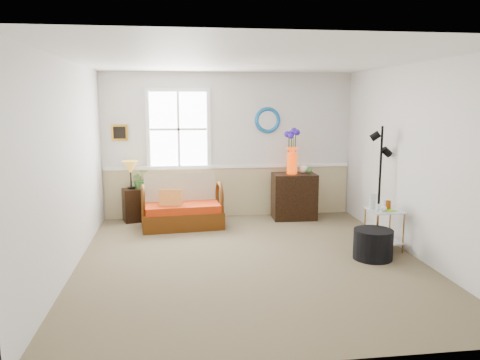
{
  "coord_description": "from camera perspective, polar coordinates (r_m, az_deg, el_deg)",
  "views": [
    {
      "loc": [
        -0.92,
        -5.88,
        2.1
      ],
      "look_at": [
        -0.09,
        0.35,
        1.03
      ],
      "focal_mm": 35.0,
      "sensor_mm": 36.0,
      "label": 1
    }
  ],
  "objects": [
    {
      "name": "chair_rail",
      "position": [
        8.49,
        -1.32,
        1.66
      ],
      "size": [
        4.46,
        0.04,
        0.06
      ],
      "primitive_type": "cube",
      "color": "white",
      "rests_on": "walls"
    },
    {
      "name": "mirror",
      "position": [
        8.53,
        3.37,
        7.29
      ],
      "size": [
        0.47,
        0.07,
        0.47
      ],
      "primitive_type": "torus",
      "rotation": [
        1.57,
        0.0,
        0.0
      ],
      "color": "#1876BF",
      "rests_on": "walls"
    },
    {
      "name": "floor",
      "position": [
        6.32,
        1.23,
        -9.76
      ],
      "size": [
        4.5,
        5.0,
        0.01
      ],
      "primitive_type": "cube",
      "color": "#837558",
      "rests_on": "ground"
    },
    {
      "name": "table_lamp",
      "position": [
        8.29,
        -13.17,
        0.58
      ],
      "size": [
        0.32,
        0.32,
        0.5
      ],
      "primitive_type": null,
      "rotation": [
        0.0,
        0.0,
        0.18
      ],
      "color": "gold",
      "rests_on": "lamp_stand"
    },
    {
      "name": "cabinet",
      "position": [
        8.43,
        6.61,
        -1.98
      ],
      "size": [
        0.78,
        0.52,
        0.82
      ],
      "primitive_type": null,
      "rotation": [
        0.0,
        0.0,
        -0.04
      ],
      "color": "black",
      "rests_on": "floor"
    },
    {
      "name": "lamp_stand",
      "position": [
        8.42,
        -12.91,
        -3.0
      ],
      "size": [
        0.4,
        0.4,
        0.58
      ],
      "primitive_type": null,
      "rotation": [
        0.0,
        0.0,
        0.28
      ],
      "color": "black",
      "rests_on": "floor"
    },
    {
      "name": "tabletop_items",
      "position": [
        6.89,
        16.85,
        -2.54
      ],
      "size": [
        0.44,
        0.44,
        0.21
      ],
      "primitive_type": null,
      "rotation": [
        0.0,
        0.0,
        0.28
      ],
      "color": "silver",
      "rests_on": "side_table"
    },
    {
      "name": "side_table",
      "position": [
        6.97,
        17.11,
        -5.81
      ],
      "size": [
        0.48,
        0.48,
        0.59
      ],
      "primitive_type": null,
      "rotation": [
        0.0,
        0.0,
        0.04
      ],
      "color": "#AB702C",
      "rests_on": "floor"
    },
    {
      "name": "window",
      "position": [
        8.37,
        -7.51,
        6.15
      ],
      "size": [
        1.14,
        0.06,
        1.44
      ],
      "primitive_type": null,
      "color": "white",
      "rests_on": "walls"
    },
    {
      "name": "wainscot",
      "position": [
        8.58,
        -1.32,
        -1.44
      ],
      "size": [
        4.46,
        0.02,
        0.9
      ],
      "primitive_type": "cube",
      "color": "tan",
      "rests_on": "walls"
    },
    {
      "name": "throw_pillow",
      "position": [
        7.75,
        -8.44,
        -2.57
      ],
      "size": [
        0.39,
        0.16,
        0.38
      ],
      "primitive_type": null,
      "rotation": [
        0.0,
        0.0,
        -0.17
      ],
      "color": "#D85E1D",
      "rests_on": "loveseat"
    },
    {
      "name": "ottoman",
      "position": [
        6.56,
        15.9,
        -7.54
      ],
      "size": [
        0.65,
        0.65,
        0.4
      ],
      "primitive_type": "cylinder",
      "rotation": [
        0.0,
        0.0,
        0.29
      ],
      "color": "black",
      "rests_on": "floor"
    },
    {
      "name": "picture",
      "position": [
        8.44,
        -14.47,
        5.62
      ],
      "size": [
        0.28,
        0.03,
        0.28
      ],
      "primitive_type": "cube",
      "color": "#C4881C",
      "rests_on": "walls"
    },
    {
      "name": "flower_vase",
      "position": [
        8.3,
        6.38,
        3.44
      ],
      "size": [
        0.3,
        0.3,
        0.78
      ],
      "primitive_type": null,
      "rotation": [
        0.0,
        0.0,
        0.39
      ],
      "color": "#DF3803",
      "rests_on": "cabinet"
    },
    {
      "name": "walls",
      "position": [
        6.01,
        1.27,
        2.01
      ],
      "size": [
        4.51,
        5.01,
        2.6
      ],
      "color": "silver",
      "rests_on": "floor"
    },
    {
      "name": "ceiling",
      "position": [
        5.98,
        1.32,
        14.46
      ],
      "size": [
        4.5,
        5.0,
        0.01
      ],
      "primitive_type": "cube",
      "color": "white",
      "rests_on": "walls"
    },
    {
      "name": "loveseat",
      "position": [
        7.87,
        -7.09,
        -2.65
      ],
      "size": [
        1.39,
        0.87,
        0.86
      ],
      "primitive_type": null,
      "rotation": [
        0.0,
        0.0,
        0.09
      ],
      "color": "#482105",
      "rests_on": "floor"
    },
    {
      "name": "potted_plant",
      "position": [
        8.36,
        -12.13,
        -0.15
      ],
      "size": [
        0.39,
        0.41,
        0.25
      ],
      "primitive_type": "imported",
      "rotation": [
        0.0,
        0.0,
        0.4
      ],
      "color": "#3E792F",
      "rests_on": "lamp_stand"
    },
    {
      "name": "floor_lamp",
      "position": [
        7.28,
        16.66,
        -0.5
      ],
      "size": [
        0.33,
        0.33,
        1.73
      ],
      "primitive_type": null,
      "rotation": [
        0.0,
        0.0,
        -0.39
      ],
      "color": "black",
      "rests_on": "floor"
    }
  ]
}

